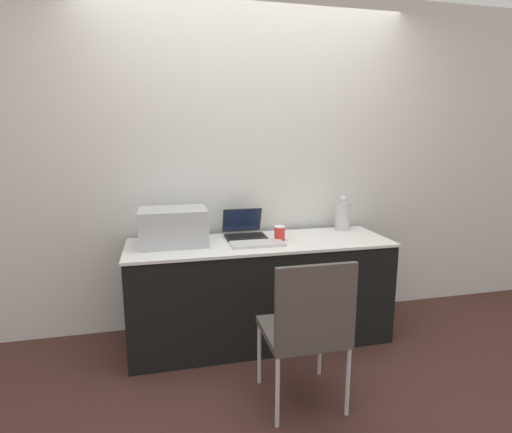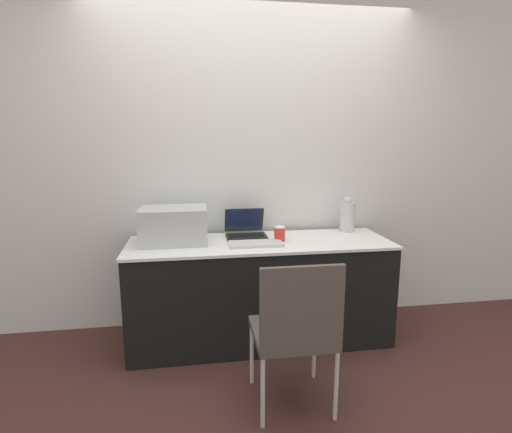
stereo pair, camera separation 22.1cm
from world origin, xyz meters
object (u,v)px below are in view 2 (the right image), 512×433
printer (174,224)px  external_keyboard (256,244)px  chair (296,326)px  laptop_left (246,230)px  metal_pitcher (347,216)px  coffee_cup (280,234)px

printer → external_keyboard: size_ratio=1.24×
chair → laptop_left: bearing=98.0°
printer → external_keyboard: 0.61m
laptop_left → chair: 1.06m
chair → printer: bearing=127.0°
printer → chair: size_ratio=0.53×
external_keyboard → chair: (0.10, -0.74, -0.27)m
metal_pitcher → chair: 1.31m
laptop_left → external_keyboard: bearing=-81.7°
printer → laptop_left: size_ratio=1.54×
printer → laptop_left: (0.53, 0.11, -0.09)m
printer → laptop_left: 0.55m
printer → coffee_cup: printer is taller
printer → metal_pitcher: (1.36, 0.15, -0.01)m
printer → metal_pitcher: metal_pitcher is taller
laptop_left → metal_pitcher: metal_pitcher is taller
printer → laptop_left: bearing=11.6°
laptop_left → coffee_cup: size_ratio=2.79×
laptop_left → metal_pitcher: size_ratio=1.07×
coffee_cup → printer: bearing=174.7°
laptop_left → metal_pitcher: bearing=2.8°
printer → coffee_cup: 0.77m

